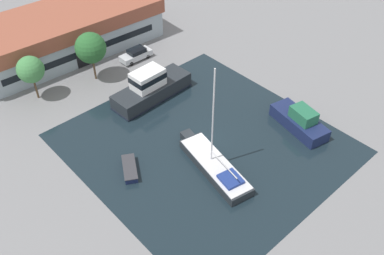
% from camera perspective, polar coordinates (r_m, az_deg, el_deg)
% --- Properties ---
extents(ground_plane, '(440.00, 440.00, 0.00)m').
position_cam_1_polar(ground_plane, '(47.17, 1.68, -2.12)').
color(ground_plane, slate).
extents(water_canal, '(25.83, 27.28, 0.01)m').
position_cam_1_polar(water_canal, '(47.17, 1.68, -2.12)').
color(water_canal, black).
rests_on(water_canal, ground).
extents(warehouse_building, '(27.79, 12.32, 5.72)m').
position_cam_1_polar(warehouse_building, '(64.16, -16.71, 12.10)').
color(warehouse_building, '#99A8B2').
rests_on(warehouse_building, ground).
extents(quay_tree_near_building, '(3.93, 3.93, 6.60)m').
position_cam_1_polar(quay_tree_near_building, '(55.88, -13.37, 10.28)').
color(quay_tree_near_building, brown).
rests_on(quay_tree_near_building, ground).
extents(quay_tree_by_water, '(3.27, 3.27, 5.79)m').
position_cam_1_polar(quay_tree_by_water, '(54.64, -20.74, 7.23)').
color(quay_tree_by_water, brown).
rests_on(quay_tree_by_water, ground).
extents(parked_car, '(4.59, 1.86, 1.66)m').
position_cam_1_polar(parked_car, '(60.89, -7.47, 9.65)').
color(parked_car, silver).
rests_on(parked_car, ground).
extents(sailboat_moored, '(4.52, 11.11, 12.02)m').
position_cam_1_polar(sailboat_moored, '(44.03, 2.99, -5.04)').
color(sailboat_moored, '#23282D').
rests_on(sailboat_moored, water_canal).
extents(motor_cruiser, '(10.62, 3.96, 4.06)m').
position_cam_1_polar(motor_cruiser, '(52.95, -5.51, 5.31)').
color(motor_cruiser, '#23282D').
rests_on(motor_cruiser, water_canal).
extents(small_dinghy, '(2.99, 3.86, 0.71)m').
position_cam_1_polar(small_dinghy, '(44.39, -8.30, -5.47)').
color(small_dinghy, '#19234C').
rests_on(small_dinghy, water_canal).
extents(cabin_boat, '(4.09, 7.60, 2.85)m').
position_cam_1_polar(cabin_boat, '(49.93, 14.17, 0.86)').
color(cabin_boat, '#19234C').
rests_on(cabin_boat, water_canal).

